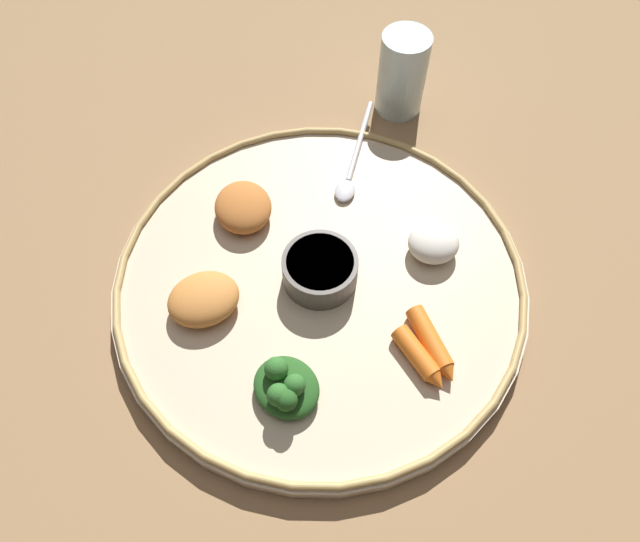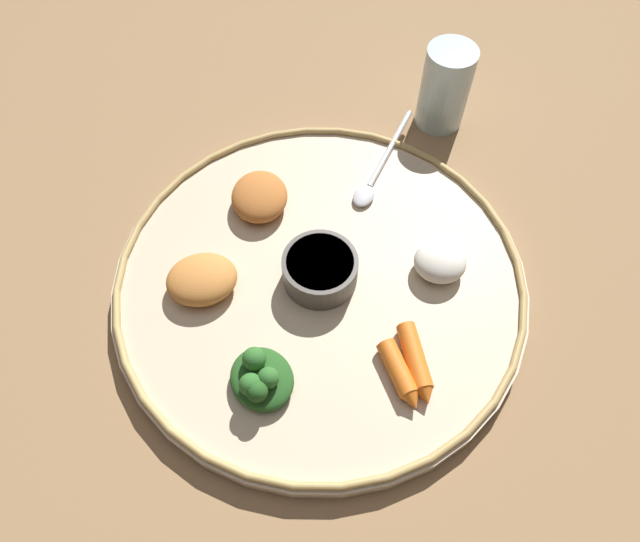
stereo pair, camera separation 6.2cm
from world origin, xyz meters
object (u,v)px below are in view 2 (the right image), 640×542
carrot_near_spoon (400,374)px  carrot_outer (416,362)px  greens_pile (260,378)px  drinking_glass (444,92)px  center_bowl (320,269)px  spoon (377,172)px

carrot_near_spoon → carrot_outer: (0.00, 0.02, -0.00)m
greens_pile → drinking_glass: bearing=111.8°
center_bowl → greens_pile: (0.06, -0.12, -0.00)m
center_bowl → carrot_near_spoon: size_ratio=1.09×
drinking_glass → center_bowl: bearing=-70.1°
center_bowl → carrot_outer: 0.14m
greens_pile → carrot_near_spoon: (0.08, 0.11, -0.01)m
carrot_outer → drinking_glass: bearing=131.3°
spoon → carrot_near_spoon: size_ratio=2.16×
spoon → carrot_outer: size_ratio=1.93×
drinking_glass → carrot_outer: bearing=-48.7°
center_bowl → drinking_glass: 0.31m
center_bowl → carrot_outer: size_ratio=0.98×
carrot_near_spoon → drinking_glass: size_ratio=0.67×
greens_pile → center_bowl: bearing=116.1°
carrot_near_spoon → drinking_glass: (-0.24, 0.30, 0.02)m
spoon → carrot_near_spoon: carrot_near_spoon is taller
center_bowl → carrot_near_spoon: 0.14m
center_bowl → carrot_outer: bearing=4.2°
greens_pile → spoon: bearing=116.1°
carrot_near_spoon → carrot_outer: 0.02m
carrot_near_spoon → drinking_glass: bearing=129.1°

